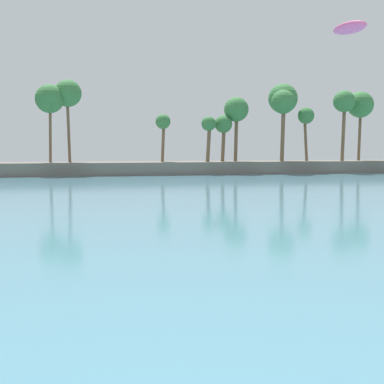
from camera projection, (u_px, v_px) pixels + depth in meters
name	position (u px, v px, depth m)	size (l,w,h in m)	color
sea	(107.00, 182.00, 61.69)	(220.00, 107.69, 0.06)	teal
palm_headland	(111.00, 142.00, 75.02)	(88.59, 6.47, 13.34)	slate
kite_aloft_low_near_shore	(350.00, 28.00, 32.54)	(2.96, 1.01, 0.41)	#EA5693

